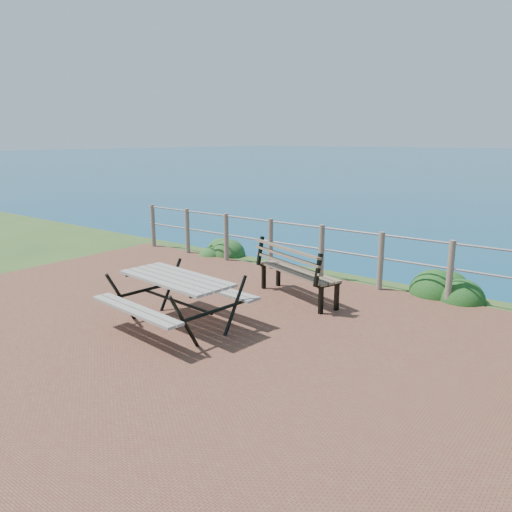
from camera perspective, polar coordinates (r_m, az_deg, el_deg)
The scene contains 6 objects.
ground at distance 6.78m, azimuth -7.25°, elevation -8.83°, with size 10.00×7.00×0.12m, color brown.
safety_railing at distance 9.18m, azimuth 7.49°, elevation 0.80°, with size 9.40×0.10×1.00m.
picnic_table at distance 6.86m, azimuth -9.07°, elevation -4.58°, with size 1.74×1.45×0.71m.
park_bench at distance 7.96m, azimuth 4.84°, elevation -0.82°, with size 1.68×0.93×0.92m.
shrub_lip_west at distance 11.16m, azimuth -4.05°, elevation 0.11°, with size 0.81×0.81×0.56m, color #254D1C.
shrub_lip_east at distance 8.83m, azimuth 20.89°, elevation -4.35°, with size 0.87×0.87×0.65m, color #144116.
Camera 1 is at (4.47, -4.42, 2.55)m, focal length 35.00 mm.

